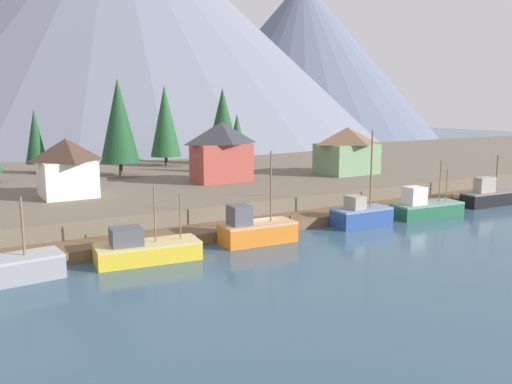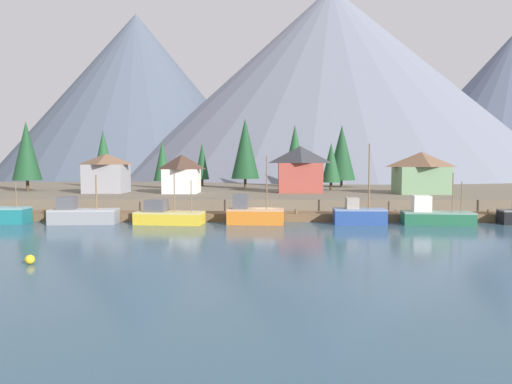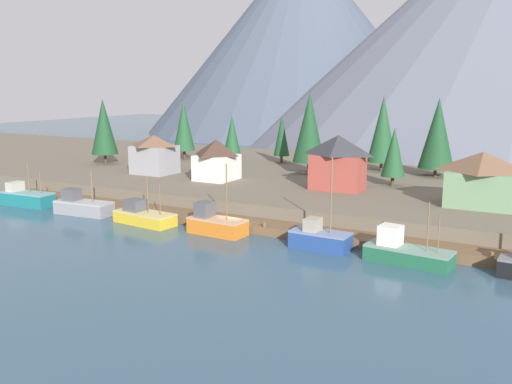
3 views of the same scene
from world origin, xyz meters
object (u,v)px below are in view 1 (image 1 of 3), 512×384
Objects in this scene: fishing_boat_blue at (361,215)px; house_red at (221,151)px; house_white at (67,167)px; conifer_far_left at (119,121)px; fishing_boat_orange at (255,230)px; fishing_boat_black at (489,196)px; house_green at (347,150)px; fishing_boat_green at (425,207)px; conifer_back_left at (237,139)px; fishing_boat_yellow at (145,249)px; conifer_near_left at (223,122)px; conifer_centre at (165,121)px; conifer_back_right at (35,137)px.

fishing_boat_blue is 1.27× the size of house_red.
conifer_far_left is (9.79, 13.13, 4.42)m from house_white.
fishing_boat_orange is 23.24m from house_white.
house_red reaches higher than fishing_boat_blue.
house_white reaches higher than fishing_boat_black.
house_red is (-26.76, 20.07, 5.26)m from fishing_boat_black.
house_green reaches higher than fishing_boat_orange.
conifer_back_left is at bearing 113.52° from fishing_boat_green.
fishing_boat_yellow is 48.54m from conifer_near_left.
house_white is at bearing -126.72° from conifer_far_left.
fishing_boat_blue is 0.73× the size of conifer_far_left.
fishing_boat_green is 0.63× the size of conifer_far_left.
conifer_back_left is at bearing 17.14° from house_white.
fishing_boat_black is 50.07m from house_white.
conifer_far_left reaches higher than house_white.
house_white is (-25.01, 19.06, 4.57)m from fishing_boat_blue.
fishing_boat_yellow is at bearing -113.73° from conifer_centre.
conifer_near_left is (29.18, 19.56, 3.75)m from house_white.
fishing_boat_black is 1.08× the size of house_red.
conifer_back_right is (0.30, 22.23, 2.06)m from house_white.
conifer_far_left is at bearing 53.28° from house_white.
house_green is 1.06× the size of house_red.
house_red is 19.41m from house_white.
fishing_boat_blue is at bearing -96.16° from conifer_near_left.
house_red is 28.48m from conifer_back_right.
conifer_near_left reaches higher than fishing_boat_orange.
fishing_boat_yellow is at bearing -176.97° from fishing_boat_blue.
fishing_boat_green reaches higher than fishing_boat_yellow.
conifer_near_left is at bearing 114.04° from house_green.
conifer_far_left reaches higher than conifer_back_left.
conifer_far_left reaches higher than conifer_near_left.
house_red reaches higher than fishing_boat_orange.
conifer_centre is at bearing 82.89° from fishing_boat_orange.
conifer_back_right reaches higher than fishing_boat_blue.
conifer_centre is at bearing 112.36° from conifer_back_left.
house_white is 0.69× the size of conifer_back_right.
fishing_boat_blue is 22.90m from house_green.
conifer_back_left is 0.93× the size of conifer_back_right.
house_white reaches higher than fishing_boat_green.
conifer_far_left reaches higher than house_red.
fishing_boat_blue is 0.76× the size of conifer_centre.
fishing_boat_orange is 42.30m from conifer_centre.
house_white is (-38.39, 1.10, -0.19)m from house_green.
conifer_near_left is 1.37× the size of conifer_back_right.
fishing_boat_black is at bearing -52.26° from conifer_back_left.
fishing_boat_blue is at bearing -82.65° from conifer_centre.
conifer_centre is at bearing 115.13° from fishing_boat_green.
fishing_boat_yellow is 27.71m from house_red.
conifer_near_left reaches higher than fishing_boat_blue.
conifer_far_left reaches higher than fishing_boat_orange.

